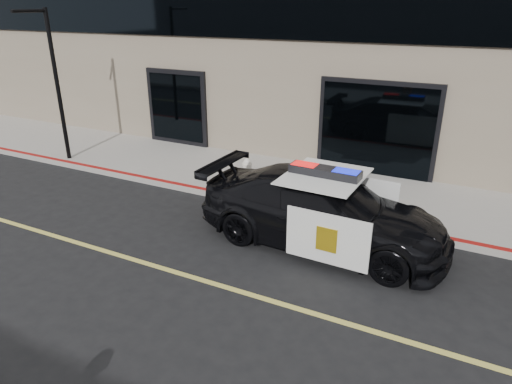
% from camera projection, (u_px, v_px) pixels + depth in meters
% --- Properties ---
extents(ground, '(120.00, 120.00, 0.00)m').
position_uv_depth(ground, '(331.00, 319.00, 7.57)').
color(ground, black).
rests_on(ground, ground).
extents(sidewalk_n, '(60.00, 3.50, 0.15)m').
position_uv_depth(sidewalk_n, '(394.00, 201.00, 11.87)').
color(sidewalk_n, gray).
rests_on(sidewalk_n, ground).
extents(police_car, '(2.63, 5.47, 1.75)m').
position_uv_depth(police_car, '(323.00, 210.00, 9.67)').
color(police_car, black).
rests_on(police_car, ground).
extents(fire_hydrant, '(0.32, 0.45, 0.71)m').
position_uv_depth(fire_hydrant, '(247.00, 171.00, 12.80)').
color(fire_hydrant, white).
rests_on(fire_hydrant, sidewalk_n).
extents(street_light, '(0.13, 1.16, 4.59)m').
position_uv_depth(street_light, '(55.00, 80.00, 13.93)').
color(street_light, black).
rests_on(street_light, sidewalk_n).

